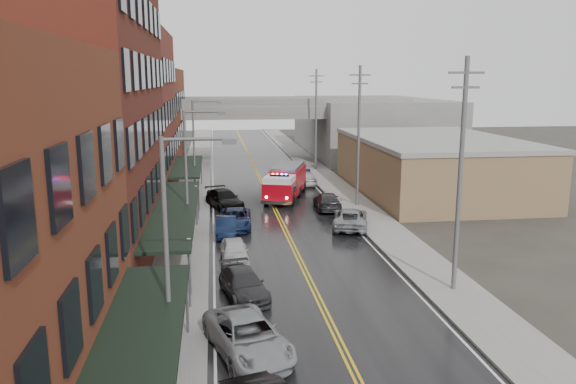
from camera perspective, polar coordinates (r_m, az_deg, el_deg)
road at (r=43.06m, az=-0.63°, el=-3.22°), size 11.00×160.00×0.02m
sidewalk_left at (r=42.80m, az=-10.40°, el=-3.41°), size 3.00×160.00×0.15m
sidewalk_right at (r=44.49m, az=8.75°, el=-2.78°), size 3.00×160.00×0.15m
curb_left at (r=42.75m, az=-8.19°, el=-3.35°), size 0.30×160.00×0.15m
curb_right at (r=44.06m, az=6.69°, el=-2.87°), size 0.30×160.00×0.15m
brick_building_b at (r=35.37m, az=-21.29°, el=7.57°), size 9.00×20.00×18.00m
brick_building_c at (r=52.60m, az=-16.77°, el=7.26°), size 9.00×15.00×15.00m
brick_building_far at (r=70.00m, az=-14.48°, el=7.08°), size 9.00×20.00×12.00m
tan_building at (r=56.13m, az=14.52°, el=2.47°), size 14.00×22.00×5.00m
right_far_block at (r=84.83m, az=8.23°, el=6.68°), size 18.00×30.00×8.00m
awning_0 at (r=17.45m, az=-15.40°, el=-16.06°), size 2.60×16.00×3.09m
awning_1 at (r=35.33m, az=-11.39°, el=-1.74°), size 2.60×18.00×3.09m
awning_2 at (r=52.50m, az=-10.20°, el=2.59°), size 2.60×13.00×3.09m
globe_lamp_1 at (r=28.70m, az=-10.02°, el=-6.19°), size 0.44×0.44×3.12m
globe_lamp_2 at (r=42.25m, az=-9.29°, el=-0.45°), size 0.44×0.44×3.12m
street_lamp_0 at (r=20.23m, az=-11.59°, el=-5.27°), size 2.64×0.22×9.00m
street_lamp_1 at (r=35.84m, az=-9.92°, el=2.08°), size 2.64×0.22×9.00m
street_lamp_2 at (r=51.68m, az=-9.27°, el=4.95°), size 2.64×0.22×9.00m
utility_pole_0 at (r=29.42m, az=17.11°, el=1.92°), size 1.80×0.24×12.00m
utility_pole_1 at (r=48.15m, az=7.19°, el=5.88°), size 1.80×0.24×12.00m
utility_pole_2 at (r=67.62m, az=2.86°, el=7.55°), size 1.80×0.24×12.00m
overpass at (r=73.68m, az=-3.71°, el=7.61°), size 40.00×10.00×7.50m
fire_truck at (r=51.47m, az=-0.28°, el=1.07°), size 5.20×8.65×3.01m
parked_car_left_2 at (r=23.31m, az=-4.09°, el=-14.43°), size 3.97×5.97×1.52m
parked_car_left_3 at (r=28.95m, az=-4.55°, el=-9.30°), size 2.77×4.96×1.36m
parked_car_left_4 at (r=34.13m, az=-5.47°, el=-6.03°), size 1.75×4.14×1.40m
parked_car_left_5 at (r=39.89m, az=-6.31°, el=-3.51°), size 1.53×4.05×1.32m
parked_car_left_6 at (r=41.77m, az=-5.40°, el=-2.74°), size 2.62×5.21×1.42m
parked_car_left_7 at (r=48.40m, az=-6.50°, el=-0.71°), size 3.67×5.73×1.55m
parked_car_right_0 at (r=41.89m, az=6.34°, el=-2.67°), size 3.75×5.80×1.49m
parked_car_right_1 at (r=47.62m, az=3.99°, el=-0.93°), size 2.34×5.07×1.44m
parked_car_right_2 at (r=58.49m, az=1.85°, el=1.45°), size 1.81×4.42×1.50m
parked_car_right_3 at (r=60.83m, az=1.61°, el=1.77°), size 2.13×4.26×1.34m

